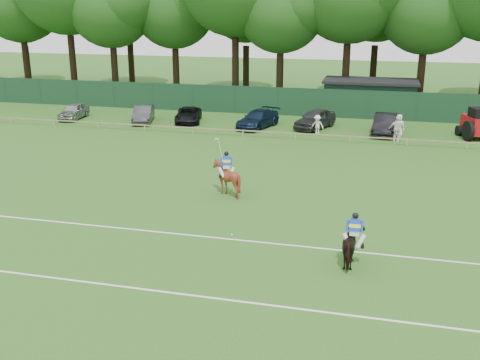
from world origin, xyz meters
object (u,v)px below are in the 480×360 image
(sedan_navy, at_px, (258,119))
(estate_black, at_px, (385,124))
(suv_black, at_px, (188,115))
(sedan_silver, at_px, (74,111))
(spectator_mid, at_px, (397,129))
(polo_ball, at_px, (232,235))
(horse_dark, at_px, (353,246))
(tractor, at_px, (476,124))
(hatch_grey, at_px, (315,119))
(spectator_left, at_px, (317,125))
(spectator_right, at_px, (399,126))
(horse_chestnut, at_px, (227,178))
(sedan_grey, at_px, (143,114))
(utility_shed, at_px, (370,96))

(sedan_navy, bearing_deg, estate_black, 17.71)
(suv_black, bearing_deg, sedan_silver, 172.21)
(spectator_mid, distance_m, polo_ball, 21.00)
(horse_dark, height_order, tractor, tractor)
(sedan_navy, xyz_separation_m, hatch_grey, (4.55, 0.76, 0.08))
(spectator_left, height_order, tractor, tractor)
(sedan_silver, relative_size, hatch_grey, 0.86)
(spectator_left, height_order, spectator_mid, spectator_mid)
(spectator_left, distance_m, spectator_right, 6.06)
(horse_chestnut, height_order, sedan_navy, horse_chestnut)
(spectator_mid, relative_size, tractor, 0.57)
(sedan_grey, distance_m, hatch_grey, 14.47)
(horse_chestnut, bearing_deg, spectator_right, -133.89)
(polo_ball, relative_size, utility_shed, 0.01)
(spectator_left, bearing_deg, hatch_grey, 111.02)
(sedan_silver, xyz_separation_m, utility_shed, (24.91, 9.02, 0.87))
(suv_black, relative_size, sedan_navy, 0.92)
(sedan_grey, xyz_separation_m, spectator_mid, (20.71, -2.08, 0.23))
(estate_black, bearing_deg, spectator_left, -159.59)
(spectator_right, bearing_deg, hatch_grey, 178.68)
(spectator_left, xyz_separation_m, spectator_mid, (5.85, -0.91, 0.18))
(sedan_silver, distance_m, sedan_navy, 16.33)
(sedan_grey, xyz_separation_m, estate_black, (19.89, 0.29, 0.07))
(horse_dark, relative_size, suv_black, 0.42)
(sedan_navy, xyz_separation_m, spectator_mid, (10.83, -2.30, 0.24))
(hatch_grey, bearing_deg, utility_shed, 84.30)
(horse_chestnut, xyz_separation_m, spectator_right, (9.06, 15.92, -0.05))
(sedan_navy, relative_size, spectator_left, 3.18)
(horse_dark, xyz_separation_m, spectator_left, (-3.89, 22.21, -0.04))
(horse_dark, bearing_deg, hatch_grey, -82.51)
(horse_chestnut, bearing_deg, spectator_mid, -135.85)
(estate_black, xyz_separation_m, polo_ball, (-6.39, -22.07, -0.73))
(suv_black, height_order, sedan_navy, sedan_navy)
(horse_chestnut, xyz_separation_m, spectator_mid, (8.88, 14.43, 0.02))
(suv_black, distance_m, sedan_navy, 6.22)
(horse_chestnut, distance_m, sedan_grey, 20.31)
(sedan_silver, distance_m, spectator_mid, 27.22)
(suv_black, distance_m, utility_shed, 16.77)
(sedan_navy, distance_m, tractor, 16.56)
(sedan_silver, height_order, utility_shed, utility_shed)
(suv_black, bearing_deg, spectator_mid, -24.11)
(sedan_grey, distance_m, utility_shed, 20.49)
(spectator_right, distance_m, tractor, 5.60)
(sedan_grey, bearing_deg, estate_black, -15.77)
(horse_chestnut, bearing_deg, suv_black, -79.28)
(suv_black, relative_size, spectator_left, 2.94)
(spectator_right, distance_m, polo_ball, 22.46)
(sedan_silver, bearing_deg, estate_black, -4.20)
(horse_dark, xyz_separation_m, estate_black, (1.14, 23.67, -0.02))
(tractor, bearing_deg, spectator_mid, -176.41)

